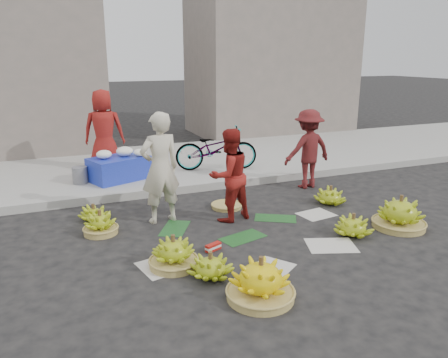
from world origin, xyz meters
name	(u,v)px	position (x,y,z in m)	size (l,w,h in m)	color
ground	(243,232)	(0.00, 0.00, 0.00)	(80.00, 80.00, 0.00)	black
curb	(195,187)	(0.00, 2.20, 0.07)	(40.00, 0.25, 0.15)	#9A9791
sidewalk	(167,163)	(0.00, 4.30, 0.06)	(40.00, 4.00, 0.12)	#9A9791
building_right	(270,55)	(4.50, 7.70, 2.50)	(5.00, 3.00, 5.00)	gray
newspaper_scatter	(269,253)	(0.00, -0.80, 0.00)	(3.20, 1.80, 0.00)	silver
banana_leaves	(232,228)	(-0.10, 0.20, 0.00)	(2.00, 1.00, 0.00)	#18491E
banana_bunch_0	(173,253)	(-1.25, -0.68, 0.18)	(0.63, 0.63, 0.42)	#9F8642
banana_bunch_1	(210,266)	(-0.93, -1.09, 0.14)	(0.52, 0.52, 0.32)	olive
banana_bunch_2	(261,280)	(-0.60, -1.73, 0.21)	(0.72, 0.72, 0.49)	#9F8642
banana_bunch_3	(353,226)	(1.40, -0.71, 0.14)	(0.53, 0.53, 0.33)	olive
banana_bunch_4	(400,213)	(2.23, -0.74, 0.23)	(0.81, 0.81, 0.51)	#9F8642
banana_bunch_5	(330,196)	(1.93, 0.57, 0.14)	(0.59, 0.59, 0.33)	olive
banana_bunch_6	(100,224)	(-1.95, 0.72, 0.14)	(0.48, 0.48, 0.36)	#9F8642
banana_bunch_7	(94,214)	(-1.98, 1.31, 0.11)	(0.46, 0.46, 0.27)	olive
basket_spare	(227,206)	(0.18, 1.06, 0.03)	(0.51, 0.51, 0.06)	#9F8642
incense_stack	(213,247)	(-0.64, -0.44, 0.05)	(0.23, 0.07, 0.10)	#AD1A12
vendor_cream	(160,168)	(-1.00, 0.87, 0.86)	(0.63, 0.41, 1.71)	beige
vendor_red	(229,175)	(0.00, 0.54, 0.72)	(0.70, 0.55, 1.45)	maroon
man_striped	(308,149)	(2.10, 1.60, 0.76)	(0.99, 0.57, 1.52)	maroon
flower_table	(119,167)	(-1.27, 3.10, 0.38)	(1.27, 1.03, 0.64)	#1A2AAB
grey_bucket	(80,175)	(-2.02, 3.13, 0.28)	(0.28, 0.28, 0.32)	slate
flower_vendor	(104,130)	(-1.40, 4.05, 0.98)	(0.84, 0.55, 1.71)	maroon
bicycle	(216,148)	(0.80, 3.13, 0.58)	(1.75, 0.61, 0.92)	gray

